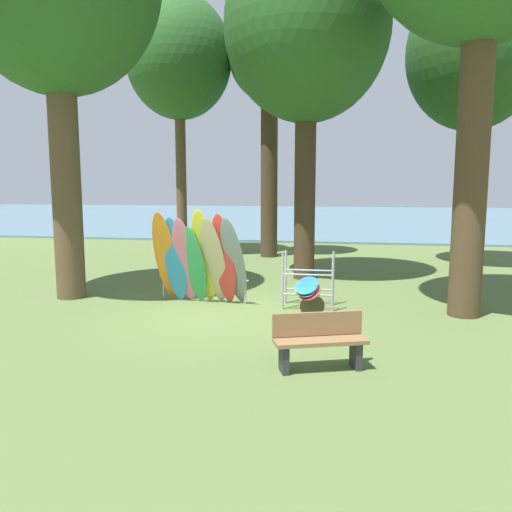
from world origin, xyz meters
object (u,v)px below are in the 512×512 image
Objects in this scene: tree_mid_behind at (270,62)px; board_storage_rack at (307,287)px; tree_far_right_back at (179,59)px; tree_deep_back at (474,54)px; tree_far_left_back at (307,28)px; leaning_board_pile at (199,260)px; park_bench at (319,340)px.

tree_mid_behind is 4.33× the size of board_storage_rack.
tree_mid_behind is 3.42m from tree_far_right_back.
board_storage_rack is at bearing -125.12° from tree_deep_back.
tree_far_right_back is 4.57× the size of board_storage_rack.
tree_far_right_back is at bearing 139.82° from tree_far_left_back.
leaning_board_pile is 1.58× the size of park_bench.
board_storage_rack is at bearing -75.62° from tree_mid_behind.
tree_far_left_back is 7.52m from board_storage_rack.
leaning_board_pile is 2.55m from board_storage_rack.
tree_far_left_back is 4.25× the size of leaning_board_pile.
tree_mid_behind is at bearing 111.01° from tree_far_left_back.
board_storage_rack is at bearing -55.37° from tree_far_right_back.
tree_deep_back is (6.80, -1.22, -0.25)m from tree_mid_behind.
park_bench is (-4.29, -10.69, -6.45)m from tree_deep_back.
tree_mid_behind is 13.90m from park_bench.
leaning_board_pile is 4.86m from park_bench.
tree_far_right_back is 10.29m from tree_deep_back.
park_bench is (2.52, -11.92, -6.70)m from tree_mid_behind.
tree_deep_back reaches higher than tree_mid_behind.
park_bench is (2.95, -3.81, -0.58)m from leaning_board_pile.
tree_far_right_back is 10.66m from leaning_board_pile.
tree_deep_back is (5.12, 3.16, -0.16)m from tree_far_left_back.
tree_far_left_back is 1.01× the size of tree_far_right_back.
tree_far_right_back reaches higher than board_storage_rack.
tree_far_left_back is 6.02m from tree_deep_back.
park_bench is at bearing -78.08° from tree_mid_behind.
tree_far_left_back is at bearing -148.31° from tree_deep_back.
tree_far_right_back is at bearing -178.66° from tree_mid_behind.
tree_deep_back is at bearing 68.15° from park_bench.
tree_far_right_back is at bearing 116.60° from park_bench.
leaning_board_pile is (2.98, -8.02, -6.35)m from tree_far_right_back.
leaning_board_pile is at bearing -93.06° from tree_mid_behind.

